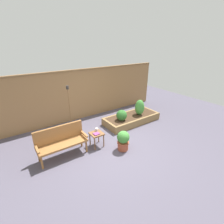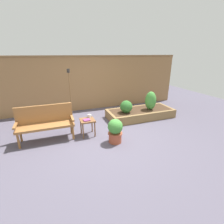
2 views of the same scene
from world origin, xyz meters
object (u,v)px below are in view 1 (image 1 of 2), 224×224
at_px(potted_boxwood, 123,140).
at_px(shrub_far_corner, 140,107).
at_px(garden_bench, 61,140).
at_px(cup_on_table, 97,129).
at_px(shrub_near_bench, 122,115).
at_px(book_on_table, 96,134).
at_px(side_table, 97,135).
at_px(tiki_torch, 69,100).

relative_size(potted_boxwood, shrub_far_corner, 0.98).
height_order(garden_bench, cup_on_table, garden_bench).
distance_m(potted_boxwood, shrub_far_corner, 2.24).
xyz_separation_m(cup_on_table, shrub_near_bench, (1.39, 0.46, -0.02)).
relative_size(cup_on_table, book_on_table, 0.71).
xyz_separation_m(side_table, tiki_torch, (-0.24, 1.58, 0.79)).
xyz_separation_m(garden_bench, book_on_table, (1.06, -0.23, -0.05)).
relative_size(book_on_table, shrub_far_corner, 0.27).
bearing_deg(cup_on_table, garden_bench, 178.07).
relative_size(cup_on_table, shrub_near_bench, 0.30).
bearing_deg(shrub_near_bench, cup_on_table, -161.63).
bearing_deg(side_table, cup_on_table, 55.52).
distance_m(garden_bench, shrub_near_bench, 2.60).
bearing_deg(potted_boxwood, cup_on_table, 122.61).
relative_size(side_table, book_on_table, 2.68).
relative_size(garden_bench, shrub_near_bench, 3.39).
relative_size(cup_on_table, tiki_torch, 0.07).
height_order(garden_bench, tiki_torch, tiki_torch).
bearing_deg(potted_boxwood, book_on_table, 136.38).
bearing_deg(book_on_table, side_table, 56.29).
distance_m(cup_on_table, shrub_near_bench, 1.46).
xyz_separation_m(side_table, shrub_near_bench, (1.48, 0.59, 0.12)).
height_order(side_table, cup_on_table, cup_on_table).
height_order(cup_on_table, potted_boxwood, potted_boxwood).
xyz_separation_m(cup_on_table, potted_boxwood, (0.50, -0.78, -0.18)).
distance_m(cup_on_table, potted_boxwood, 0.94).
distance_m(garden_bench, side_table, 1.11).
height_order(cup_on_table, book_on_table, cup_on_table).
distance_m(cup_on_table, book_on_table, 0.23).
bearing_deg(potted_boxwood, garden_bench, 154.08).
bearing_deg(garden_bench, side_table, -8.96).
bearing_deg(shrub_near_bench, shrub_far_corner, 0.00).
xyz_separation_m(potted_boxwood, shrub_far_corner, (1.85, 1.24, 0.29)).
bearing_deg(potted_boxwood, shrub_near_bench, 54.28).
bearing_deg(cup_on_table, shrub_far_corner, 11.10).
bearing_deg(cup_on_table, book_on_table, -123.27).
relative_size(garden_bench, shrub_far_corner, 2.18).
bearing_deg(shrub_near_bench, potted_boxwood, -125.72).
bearing_deg(side_table, shrub_near_bench, 21.86).
xyz_separation_m(shrub_near_bench, tiki_torch, (-1.72, 0.99, 0.68)).
xyz_separation_m(garden_bench, shrub_far_corner, (3.53, 0.42, 0.09)).
bearing_deg(potted_boxwood, tiki_torch, 110.43).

